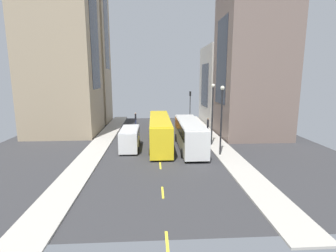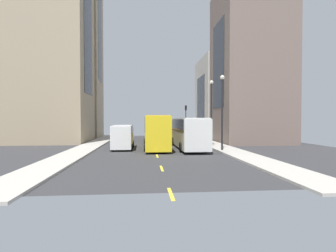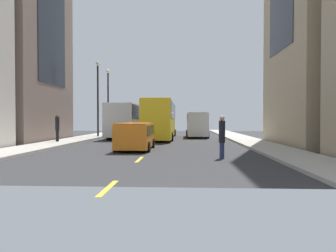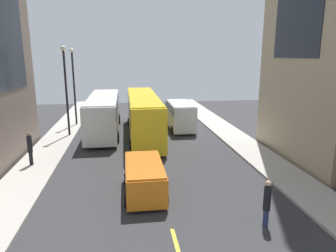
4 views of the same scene
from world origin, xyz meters
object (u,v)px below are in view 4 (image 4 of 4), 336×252
at_px(car_orange_0, 144,176).
at_px(pedestrian_crossing_mid, 267,202).
at_px(delivery_van_white, 180,114).
at_px(streetcar_yellow, 143,112).
at_px(pedestrian_walking_far, 30,147).
at_px(city_bus_white, 104,111).

bearing_deg(car_orange_0, pedestrian_crossing_mid, -38.82).
xyz_separation_m(delivery_van_white, pedestrian_crossing_mid, (0.44, -17.43, -0.40)).
relative_size(streetcar_yellow, car_orange_0, 3.12).
bearing_deg(pedestrian_walking_far, pedestrian_crossing_mid, -132.72).
height_order(streetcar_yellow, pedestrian_walking_far, streetcar_yellow).
relative_size(car_orange_0, pedestrian_walking_far, 1.99).
distance_m(delivery_van_white, pedestrian_crossing_mid, 17.44).
bearing_deg(delivery_van_white, pedestrian_crossing_mid, -88.55).
height_order(pedestrian_walking_far, pedestrian_crossing_mid, pedestrian_walking_far).
bearing_deg(delivery_van_white, city_bus_white, -179.11).
bearing_deg(pedestrian_crossing_mid, pedestrian_walking_far, -95.73).
relative_size(streetcar_yellow, delivery_van_white, 2.47).
height_order(car_orange_0, pedestrian_walking_far, pedestrian_walking_far).
bearing_deg(car_orange_0, pedestrian_walking_far, 144.77).
height_order(city_bus_white, car_orange_0, city_bus_white).
distance_m(pedestrian_walking_far, pedestrian_crossing_mid, 14.57).
distance_m(city_bus_white, pedestrian_crossing_mid, 18.94).
bearing_deg(delivery_van_white, car_orange_0, -107.70).
height_order(city_bus_white, streetcar_yellow, streetcar_yellow).
height_order(delivery_van_white, pedestrian_crossing_mid, delivery_van_white).
bearing_deg(city_bus_white, pedestrian_crossing_mid, -66.30).
relative_size(city_bus_white, streetcar_yellow, 0.87).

